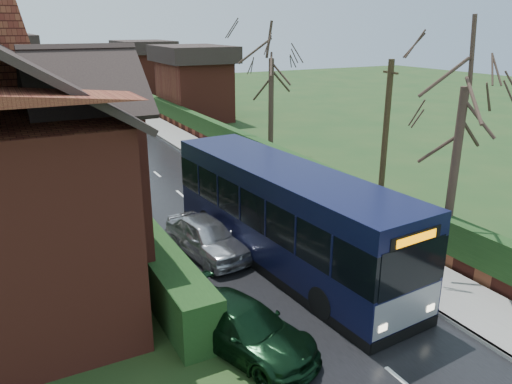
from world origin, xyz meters
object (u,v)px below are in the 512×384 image
bus (284,216)px  car_green (243,327)px  car_silver (207,237)px  telegraph_pole (384,148)px  bus_stop_sign (302,178)px

bus → car_green: bearing=-136.7°
bus → car_silver: (-2.30, 1.78, -1.04)m
car_silver → telegraph_pole: 7.91m
bus → telegraph_pole: telegraph_pole is taller
bus → bus_stop_sign: 4.95m
bus_stop_sign → car_green: bearing=-132.7°
car_silver → bus_stop_sign: bus_stop_sign is taller
car_silver → telegraph_pole: (7.30, -1.15, 2.83)m
car_silver → bus: bearing=-45.1°
bus_stop_sign → telegraph_pole: size_ratio=0.37×
car_green → bus_stop_sign: size_ratio=1.74×
car_green → car_silver: bearing=57.2°
bus → car_green: size_ratio=2.63×
bus_stop_sign → telegraph_pole: 4.06m
bus → car_green: 5.52m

